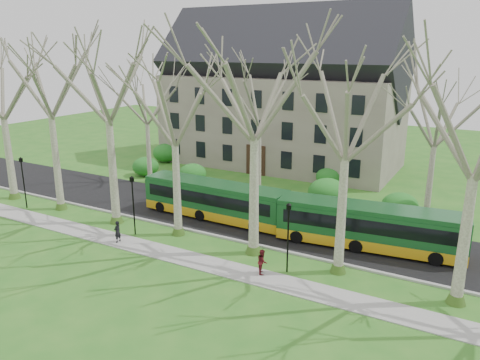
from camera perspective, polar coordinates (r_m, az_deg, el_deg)
name	(u,v)px	position (r m, az deg, el deg)	size (l,w,h in m)	color
ground	(212,246)	(32.35, -3.39, -8.03)	(120.00, 120.00, 0.00)	#2A6A1E
sidewalk	(191,259)	(30.47, -5.96, -9.62)	(70.00, 2.00, 0.06)	gray
road	(250,221)	(36.73, 1.25, -4.97)	(80.00, 8.00, 0.06)	black
curb	(224,238)	(33.49, -2.00, -7.03)	(80.00, 0.25, 0.14)	#A5A39E
building	(281,94)	(53.82, 5.01, 10.45)	(26.50, 12.20, 16.00)	slate
tree_row_verge	(213,145)	(30.45, -3.30, 4.30)	(49.00, 7.00, 14.00)	gray
tree_row_far	(267,133)	(40.46, 3.31, 5.75)	(33.00, 7.00, 12.00)	gray
lamp_row	(203,215)	(30.62, -4.48, -4.28)	(36.22, 0.22, 4.30)	black
hedges	(249,176)	(45.66, 1.12, 0.51)	(30.60, 8.60, 2.00)	#22651D
bus_lead	(215,200)	(36.84, -3.12, -2.41)	(11.94, 2.49, 2.99)	#154C21
bus_follow	(369,226)	(32.54, 15.46, -5.45)	(12.19, 2.54, 3.05)	#154C21
pedestrian_a	(117,232)	(33.59, -14.72, -6.10)	(0.56, 0.37, 1.53)	black
pedestrian_b	(262,261)	(28.27, 2.74, -9.89)	(0.74, 0.57, 1.52)	maroon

